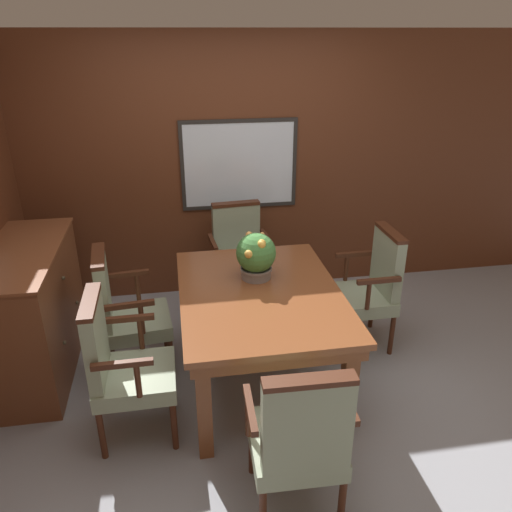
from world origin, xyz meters
TOP-DOWN VIEW (x-y plane):
  - ground_plane at (0.00, 0.00)m, footprint 14.00×14.00m
  - wall_back at (0.00, 1.75)m, footprint 7.20×0.08m
  - dining_table at (-0.00, 0.18)m, footprint 1.12×1.51m
  - chair_head_far at (0.01, 1.32)m, footprint 0.56×0.54m
  - chair_right_far at (0.98, 0.55)m, footprint 0.51×0.53m
  - chair_left_near at (-0.95, -0.18)m, footprint 0.50×0.53m
  - chair_left_far at (-0.97, 0.48)m, footprint 0.54×0.56m
  - chair_head_near at (0.00, -0.96)m, footprint 0.54×0.52m
  - potted_plant at (0.01, 0.39)m, footprint 0.29×0.30m
  - sideboard_cabinet at (-1.65, 0.63)m, footprint 0.53×1.32m

SIDE VIEW (x-z plane):
  - ground_plane at x=0.00m, z-range 0.00..0.00m
  - sideboard_cabinet at x=-1.65m, z-range 0.00..1.00m
  - chair_head_far at x=0.01m, z-range 0.04..1.04m
  - chair_right_far at x=0.98m, z-range 0.04..1.04m
  - chair_left_near at x=-0.95m, z-range 0.04..1.04m
  - chair_left_far at x=-0.97m, z-range 0.04..1.04m
  - chair_head_near at x=0.00m, z-range 0.04..1.04m
  - dining_table at x=0.00m, z-range 0.29..1.06m
  - potted_plant at x=0.01m, z-range 0.78..1.12m
  - wall_back at x=0.00m, z-range 0.00..2.45m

